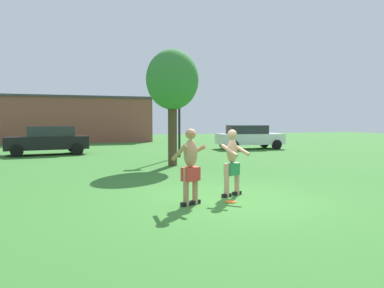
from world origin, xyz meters
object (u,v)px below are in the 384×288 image
(tree_left_field, at_px, (172,81))
(player_near, at_px, (232,161))
(frisbee, at_px, (231,202))
(car_black_mid_lot, at_px, (48,140))
(lamp_post, at_px, (179,95))
(car_white_near_post, at_px, (249,137))
(player_in_red, at_px, (190,163))

(tree_left_field, bearing_deg, player_near, -92.57)
(frisbee, relative_size, car_black_mid_lot, 0.06)
(lamp_post, distance_m, tree_left_field, 3.60)
(car_white_near_post, bearing_deg, player_near, -119.58)
(player_near, height_order, lamp_post, lamp_post)
(car_black_mid_lot, bearing_deg, lamp_post, -29.21)
(car_white_near_post, bearing_deg, player_in_red, -122.54)
(car_black_mid_lot, distance_m, tree_left_field, 9.11)
(player_in_red, height_order, lamp_post, lamp_post)
(frisbee, bearing_deg, car_black_mid_lot, 108.01)
(player_near, bearing_deg, tree_left_field, 87.43)
(car_white_near_post, bearing_deg, frisbee, -119.49)
(player_in_red, xyz_separation_m, lamp_post, (2.92, 10.33, 2.26))
(player_in_red, bearing_deg, lamp_post, 74.21)
(lamp_post, bearing_deg, frisbee, -100.63)
(car_black_mid_lot, xyz_separation_m, lamp_post, (6.52, -3.64, 2.40))
(frisbee, bearing_deg, lamp_post, 79.37)
(car_white_near_post, relative_size, tree_left_field, 0.91)
(player_in_red, relative_size, car_white_near_post, 0.39)
(player_near, bearing_deg, lamp_post, 80.60)
(player_near, height_order, car_white_near_post, player_near)
(player_in_red, bearing_deg, car_black_mid_lot, 104.43)
(player_near, xyz_separation_m, player_in_red, (-1.31, -0.58, 0.08))
(frisbee, xyz_separation_m, tree_left_field, (0.63, 7.07, 3.52))
(lamp_post, bearing_deg, player_near, -99.40)
(car_black_mid_lot, distance_m, lamp_post, 7.84)
(frisbee, height_order, car_black_mid_lot, car_black_mid_lot)
(car_white_near_post, relative_size, lamp_post, 0.85)
(frisbee, xyz_separation_m, car_white_near_post, (7.91, 13.99, 0.81))
(player_near, bearing_deg, car_white_near_post, 60.42)
(player_near, xyz_separation_m, lamp_post, (1.61, 9.76, 2.34))
(player_near, xyz_separation_m, frisbee, (-0.34, -0.64, -0.87))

